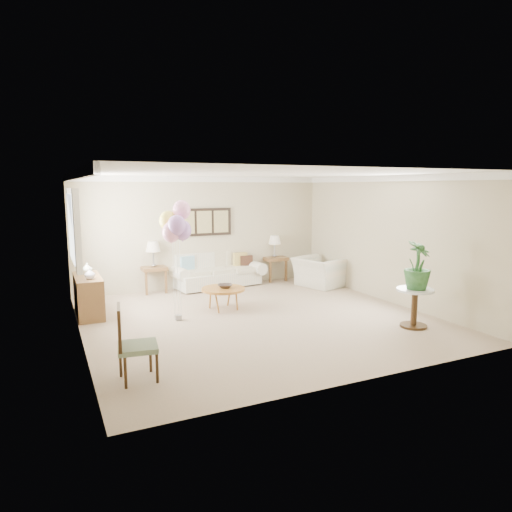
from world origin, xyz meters
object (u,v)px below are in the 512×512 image
Objects in this scene: balloon_cluster at (176,224)px; coffee_table at (223,290)px; accent_chair at (132,342)px; sofa at (217,273)px; armchair at (319,272)px.

coffee_table is at bearing 19.01° from balloon_cluster.
balloon_cluster is (-0.99, -0.34, 1.33)m from coffee_table.
coffee_table is at bearing 50.13° from accent_chair.
balloon_cluster reaches higher than sofa.
armchair reaches higher than coffee_table.
armchair is (2.84, 1.00, -0.05)m from coffee_table.
armchair is (2.23, -1.03, 0.03)m from sofa.
sofa is 1.08× the size of balloon_cluster.
balloon_cluster is at bearing 93.16° from armchair.
balloon_cluster is at bearing -124.10° from sofa.
sofa is 2.72× the size of coffee_table.
armchair is 6.21m from accent_chair.
balloon_cluster is (-3.84, -1.34, 1.38)m from armchair.
accent_chair reaches higher than sofa.
accent_chair is (-2.20, -2.63, 0.11)m from coffee_table.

